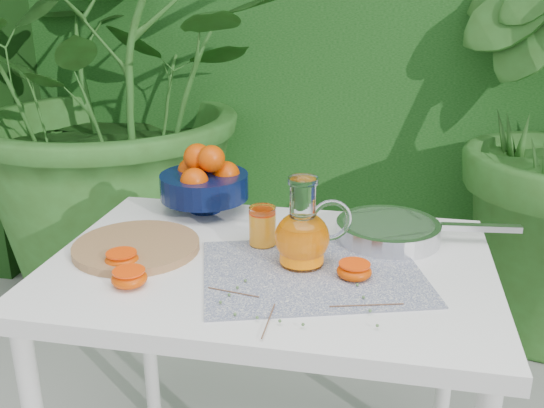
% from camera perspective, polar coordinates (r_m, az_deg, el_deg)
% --- Properties ---
extents(hedge_backdrop, '(8.00, 1.65, 2.50)m').
position_cam_1_polar(hedge_backdrop, '(3.25, 10.11, 17.04)').
color(hedge_backdrop, '#134212').
rests_on(hedge_backdrop, ground).
extents(potted_plant_left, '(2.44, 2.44, 1.94)m').
position_cam_1_polar(potted_plant_left, '(2.74, -13.90, 11.55)').
color(potted_plant_left, '#316020').
rests_on(potted_plant_left, ground).
extents(white_table, '(1.00, 0.70, 0.75)m').
position_cam_1_polar(white_table, '(1.43, -0.16, -8.29)').
color(white_table, white).
rests_on(white_table, ground).
extents(placemat, '(0.56, 0.49, 0.00)m').
position_cam_1_polar(placemat, '(1.33, 3.83, -6.40)').
color(placemat, '#0D194D').
rests_on(placemat, white_table).
extents(cutting_board, '(0.36, 0.36, 0.02)m').
position_cam_1_polar(cutting_board, '(1.47, -12.64, -3.94)').
color(cutting_board, '#9F6747').
rests_on(cutting_board, white_table).
extents(fruit_bowl, '(0.28, 0.28, 0.19)m').
position_cam_1_polar(fruit_bowl, '(1.67, -6.34, 2.24)').
color(fruit_bowl, black).
rests_on(fruit_bowl, white_table).
extents(juice_pitcher, '(0.19, 0.16, 0.20)m').
position_cam_1_polar(juice_pitcher, '(1.34, 2.95, -2.92)').
color(juice_pitcher, white).
rests_on(juice_pitcher, white_table).
extents(juice_tumbler, '(0.06, 0.06, 0.09)m').
position_cam_1_polar(juice_tumbler, '(1.44, -0.90, -2.18)').
color(juice_tumbler, white).
rests_on(juice_tumbler, white_table).
extents(saute_pan, '(0.46, 0.28, 0.05)m').
position_cam_1_polar(saute_pan, '(1.51, 11.01, -2.44)').
color(saute_pan, silver).
rests_on(saute_pan, white_table).
extents(orange_halves, '(0.61, 0.22, 0.04)m').
position_cam_1_polar(orange_halves, '(1.31, -6.67, -6.11)').
color(orange_halves, '#E15002').
rests_on(orange_halves, white_table).
extents(thyme_sprigs, '(0.40, 0.24, 0.01)m').
position_cam_1_polar(thyme_sprigs, '(1.19, 1.90, -9.48)').
color(thyme_sprigs, brown).
rests_on(thyme_sprigs, white_table).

